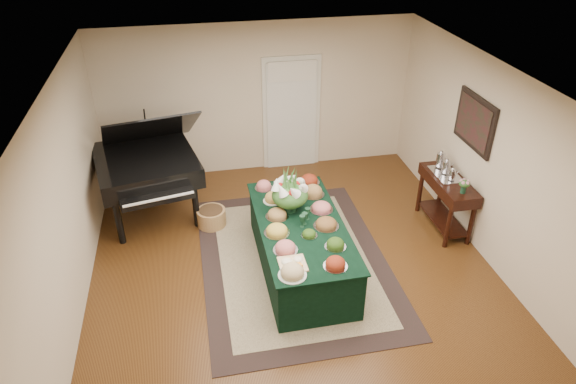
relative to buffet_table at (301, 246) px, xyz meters
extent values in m
plane|color=black|center=(-0.11, 0.05, -0.38)|extent=(6.00, 6.00, 0.00)
cube|color=black|center=(-0.06, 0.17, -0.38)|extent=(2.59, 3.62, 0.01)
cube|color=#B8AC8A|center=(-0.06, 0.17, -0.37)|extent=(2.07, 3.11, 0.01)
cube|color=beige|center=(0.49, 3.03, 0.67)|extent=(1.05, 0.04, 2.10)
cube|color=silver|center=(0.49, 3.01, 0.62)|extent=(0.90, 0.06, 2.00)
cube|color=black|center=(0.00, 0.00, -0.01)|extent=(1.08, 2.32, 0.74)
cube|color=black|center=(0.00, 0.00, 0.36)|extent=(1.14, 2.38, 0.02)
cylinder|color=silver|center=(-0.35, -0.15, 0.38)|extent=(0.34, 0.34, 0.01)
ellipsoid|color=gold|center=(-0.35, -0.15, 0.43)|extent=(0.28, 0.28, 0.08)
cylinder|color=silver|center=(0.36, 1.03, 0.38)|extent=(0.31, 0.31, 0.01)
ellipsoid|color=maroon|center=(0.36, 1.03, 0.43)|extent=(0.26, 0.26, 0.09)
cylinder|color=silver|center=(0.35, 0.27, 0.38)|extent=(0.33, 0.33, 0.01)
ellipsoid|color=#DB6F6D|center=(0.35, 0.27, 0.42)|extent=(0.27, 0.27, 0.08)
cylinder|color=silver|center=(-0.28, 0.22, 0.38)|extent=(0.31, 0.31, 0.01)
ellipsoid|color=#A37841|center=(-0.28, 0.22, 0.43)|extent=(0.26, 0.26, 0.08)
cylinder|color=silver|center=(0.31, -0.58, 0.38)|extent=(0.27, 0.27, 0.01)
ellipsoid|color=#2D5315|center=(0.31, -0.58, 0.43)|extent=(0.22, 0.22, 0.08)
cylinder|color=silver|center=(-0.34, 1.00, 0.38)|extent=(0.27, 0.27, 0.01)
ellipsoid|color=#DB6F6D|center=(-0.34, 1.00, 0.43)|extent=(0.22, 0.22, 0.09)
cylinder|color=silver|center=(0.20, -0.94, 0.38)|extent=(0.29, 0.29, 0.01)
ellipsoid|color=maroon|center=(0.20, -0.94, 0.43)|extent=(0.24, 0.24, 0.09)
cylinder|color=silver|center=(0.02, 0.97, 0.38)|extent=(0.32, 0.32, 0.01)
ellipsoid|color=brown|center=(0.02, 0.97, 0.42)|extent=(0.26, 0.26, 0.08)
cylinder|color=silver|center=(-0.31, -0.52, 0.38)|extent=(0.31, 0.31, 0.01)
ellipsoid|color=#DB6F6D|center=(-0.31, -0.52, 0.43)|extent=(0.25, 0.25, 0.09)
cylinder|color=silver|center=(0.31, -0.12, 0.38)|extent=(0.34, 0.34, 0.01)
ellipsoid|color=brown|center=(0.31, -0.12, 0.43)|extent=(0.28, 0.28, 0.08)
cylinder|color=silver|center=(0.04, -0.29, 0.38)|extent=(0.21, 0.21, 0.01)
ellipsoid|color=#2D5315|center=(0.04, -0.29, 0.41)|extent=(0.18, 0.18, 0.06)
cylinder|color=silver|center=(0.33, 0.68, 0.38)|extent=(0.33, 0.33, 0.01)
ellipsoid|color=#A37841|center=(0.33, 0.68, 0.44)|extent=(0.27, 0.27, 0.11)
cylinder|color=beige|center=(-0.27, 0.62, 0.38)|extent=(0.27, 0.27, 0.01)
ellipsoid|color=gold|center=(-0.27, 0.62, 0.44)|extent=(0.22, 0.22, 0.10)
cylinder|color=beige|center=(-0.33, -1.00, 0.38)|extent=(0.34, 0.34, 0.01)
ellipsoid|color=#D9BF88|center=(-0.33, -1.00, 0.44)|extent=(0.28, 0.28, 0.10)
cube|color=tan|center=(-0.29, -0.81, 0.38)|extent=(0.33, 0.33, 0.02)
ellipsoid|color=#F3EBCC|center=(-0.35, -0.77, 0.43)|extent=(0.14, 0.14, 0.08)
ellipsoid|color=#F3EBCC|center=(-0.21, -0.75, 0.43)|extent=(0.12, 0.12, 0.07)
cube|color=orange|center=(-0.24, -0.89, 0.42)|extent=(0.11, 0.10, 0.05)
cylinder|color=#143421|center=(-0.08, 0.35, 0.47)|extent=(0.19, 0.19, 0.19)
ellipsoid|color=#2F5E25|center=(-0.08, 0.35, 0.61)|extent=(0.50, 0.50, 0.32)
cylinder|color=black|center=(-2.49, 1.11, -0.01)|extent=(0.10, 0.10, 0.73)
cylinder|color=black|center=(-1.36, 1.34, -0.01)|extent=(0.10, 0.10, 0.73)
cylinder|color=black|center=(-2.19, 2.50, -0.01)|extent=(0.10, 0.10, 0.73)
cube|color=black|center=(-2.05, 1.84, 0.51)|extent=(1.75, 1.83, 0.31)
cube|color=black|center=(-1.87, 0.97, 0.40)|extent=(1.07, 0.43, 0.10)
cube|color=black|center=(-1.93, 2.02, 1.02)|extent=(1.61, 1.40, 0.81)
cylinder|color=olive|center=(-1.14, 1.29, -0.24)|extent=(0.45, 0.45, 0.28)
cylinder|color=black|center=(2.21, 0.06, -0.04)|extent=(0.07, 0.07, 0.67)
cylinder|color=black|center=(2.57, 0.06, -0.04)|extent=(0.07, 0.07, 0.67)
cylinder|color=black|center=(2.21, 1.05, -0.04)|extent=(0.07, 0.07, 0.67)
cylinder|color=black|center=(2.57, 1.05, -0.04)|extent=(0.07, 0.07, 0.67)
cube|color=black|center=(2.39, 0.55, 0.38)|extent=(0.45, 1.17, 0.18)
cube|color=black|center=(2.39, 0.55, -0.23)|extent=(0.38, 1.03, 0.03)
cube|color=silver|center=(2.39, 0.69, 0.48)|extent=(0.34, 0.58, 0.02)
cylinder|color=#143421|center=(2.39, 0.16, 0.53)|extent=(0.08, 0.08, 0.11)
ellipsoid|color=pink|center=(2.39, 0.16, 0.64)|extent=(0.17, 0.17, 0.11)
cube|color=black|center=(2.61, 0.55, 1.37)|extent=(0.04, 0.95, 0.75)
cube|color=#44121C|center=(2.59, 0.55, 1.37)|extent=(0.01, 0.82, 0.62)
camera|label=1|loc=(-1.27, -5.45, 4.27)|focal=32.00mm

